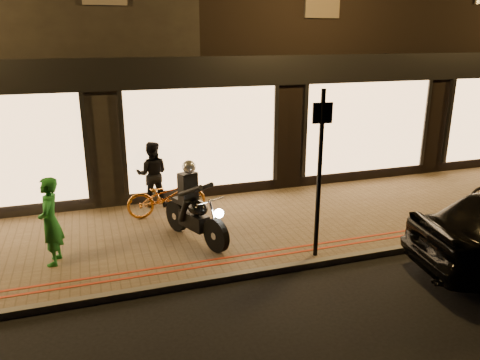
% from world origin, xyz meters
% --- Properties ---
extents(ground, '(90.00, 90.00, 0.00)m').
position_xyz_m(ground, '(0.00, 0.00, 0.00)').
color(ground, black).
rests_on(ground, ground).
extents(sidewalk, '(50.00, 4.00, 0.12)m').
position_xyz_m(sidewalk, '(0.00, 2.00, 0.06)').
color(sidewalk, brown).
rests_on(sidewalk, ground).
extents(kerb_stone, '(50.00, 0.14, 0.12)m').
position_xyz_m(kerb_stone, '(0.00, 0.05, 0.06)').
color(kerb_stone, '#59544C').
rests_on(kerb_stone, ground).
extents(red_kerb_lines, '(50.00, 0.26, 0.01)m').
position_xyz_m(red_kerb_lines, '(0.00, 0.55, 0.12)').
color(red_kerb_lines, '#98260D').
rests_on(red_kerb_lines, sidewalk).
extents(building_row, '(48.00, 10.11, 8.50)m').
position_xyz_m(building_row, '(-0.00, 8.99, 4.25)').
color(building_row, black).
rests_on(building_row, ground).
extents(motorcycle, '(0.90, 1.84, 1.59)m').
position_xyz_m(motorcycle, '(-0.78, 1.60, 0.73)').
color(motorcycle, black).
rests_on(motorcycle, sidewalk).
extents(sign_post, '(0.35, 0.09, 3.00)m').
position_xyz_m(sign_post, '(1.15, 0.25, 1.80)').
color(sign_post, black).
rests_on(sign_post, sidewalk).
extents(bicycle_gold, '(1.75, 0.66, 0.91)m').
position_xyz_m(bicycle_gold, '(-1.07, 3.03, 0.57)').
color(bicycle_gold, orange).
rests_on(bicycle_gold, sidewalk).
extents(person_green, '(0.46, 0.63, 1.57)m').
position_xyz_m(person_green, '(-3.34, 1.42, 0.90)').
color(person_green, '#1E7126').
rests_on(person_green, sidewalk).
extents(person_dark, '(0.85, 0.73, 1.53)m').
position_xyz_m(person_dark, '(-1.26, 3.80, 0.89)').
color(person_dark, black).
rests_on(person_dark, sidewalk).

